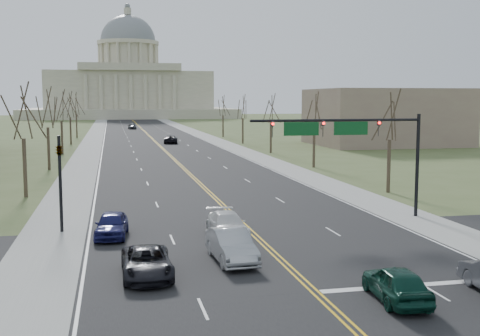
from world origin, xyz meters
name	(u,v)px	position (x,y,z in m)	size (l,w,h in m)	color
ground	(308,285)	(0.00, 0.00, 0.00)	(600.00, 600.00, 0.00)	#43542A
road	(150,136)	(0.00, 110.00, 0.01)	(20.00, 380.00, 0.01)	black
cross_road	(272,252)	(0.00, 6.00, 0.01)	(120.00, 14.00, 0.01)	black
sidewalk_left	(94,137)	(-12.00, 110.00, 0.01)	(4.00, 380.00, 0.03)	gray
sidewalk_right	(203,135)	(12.00, 110.00, 0.01)	(4.00, 380.00, 0.03)	gray
center_line	(150,136)	(0.00, 110.00, 0.01)	(0.42, 380.00, 0.01)	gold
edge_line_left	(104,137)	(-9.80, 110.00, 0.01)	(0.15, 380.00, 0.01)	silver
edge_line_right	(193,136)	(9.80, 110.00, 0.01)	(0.15, 380.00, 0.01)	silver
stop_bar	(422,285)	(5.00, -1.00, 0.01)	(9.50, 0.50, 0.01)	silver
capitol	(129,85)	(0.00, 249.91, 14.20)	(90.00, 60.00, 50.00)	beige
signal_mast	(350,136)	(7.45, 13.50, 5.76)	(12.12, 0.44, 7.20)	black
signal_left	(60,173)	(-11.50, 13.50, 3.71)	(0.32, 0.36, 6.00)	black
tree_r_0	(390,118)	(15.50, 24.00, 6.55)	(3.74, 3.74, 8.50)	#392D21
tree_l_0	(23,114)	(-15.50, 28.00, 6.94)	(3.96, 3.96, 9.00)	#392D21
tree_r_1	(314,113)	(15.50, 44.00, 6.55)	(3.74, 3.74, 8.50)	#392D21
tree_l_1	(47,110)	(-15.50, 48.00, 6.94)	(3.96, 3.96, 9.00)	#392D21
tree_r_2	(271,110)	(15.50, 64.00, 6.55)	(3.74, 3.74, 8.50)	#392D21
tree_l_2	(61,108)	(-15.50, 68.00, 6.94)	(3.96, 3.96, 9.00)	#392D21
tree_r_3	(243,108)	(15.50, 84.00, 6.55)	(3.74, 3.74, 8.50)	#392D21
tree_l_3	(70,106)	(-15.50, 88.00, 6.94)	(3.96, 3.96, 9.00)	#392D21
tree_r_4	(223,107)	(15.50, 104.00, 6.55)	(3.74, 3.74, 8.50)	#392D21
tree_l_4	(76,105)	(-15.50, 108.00, 6.94)	(3.96, 3.96, 9.00)	#392D21
bldg_right_mass	(385,117)	(40.00, 76.00, 5.00)	(25.00, 20.00, 10.00)	#7D6459
car_nb_inner_lead	(396,283)	(2.85, -2.76, 0.75)	(1.75, 4.34, 1.48)	#0B3327
car_sb_inner_lead	(231,246)	(-2.53, 4.60, 0.83)	(1.72, 4.94, 1.63)	#929599
car_sb_outer_lead	(147,263)	(-6.89, 2.77, 0.69)	(2.25, 4.88, 1.36)	black
car_sb_inner_second	(227,225)	(-1.68, 10.10, 0.72)	(1.99, 4.90, 1.42)	silver
car_sb_outer_second	(112,225)	(-8.46, 11.37, 0.77)	(1.79, 4.44, 1.51)	#171852
car_far_nb	(171,139)	(2.48, 87.26, 0.75)	(2.44, 5.29, 1.47)	black
car_far_sb	(132,126)	(-2.68, 142.65, 0.82)	(1.91, 4.75, 1.62)	#4F5157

